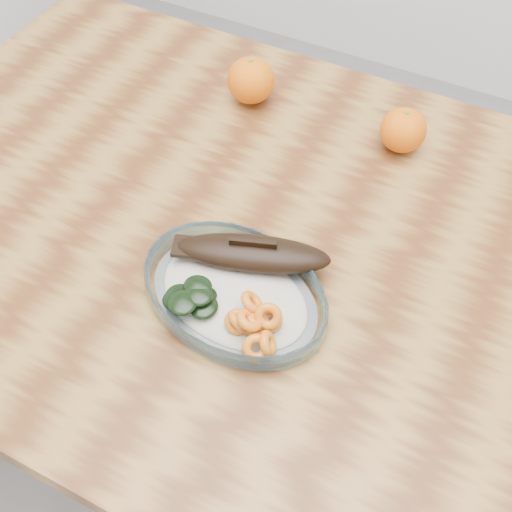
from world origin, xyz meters
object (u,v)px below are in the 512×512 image
at_px(plated_meal, 235,290).
at_px(orange_left, 251,80).
at_px(orange_right, 403,130).
at_px(dining_table, 253,273).

xyz_separation_m(plated_meal, orange_left, (-0.16, 0.36, 0.02)).
distance_m(plated_meal, orange_right, 0.37).
xyz_separation_m(dining_table, orange_right, (0.12, 0.25, 0.13)).
xyz_separation_m(orange_left, orange_right, (0.25, -0.00, -0.00)).
xyz_separation_m(plated_meal, orange_right, (0.09, 0.36, 0.02)).
height_order(plated_meal, orange_left, same).
bearing_deg(orange_left, orange_right, -0.10).
distance_m(dining_table, plated_meal, 0.16).
bearing_deg(orange_right, dining_table, -116.69).
height_order(dining_table, plated_meal, plated_meal).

